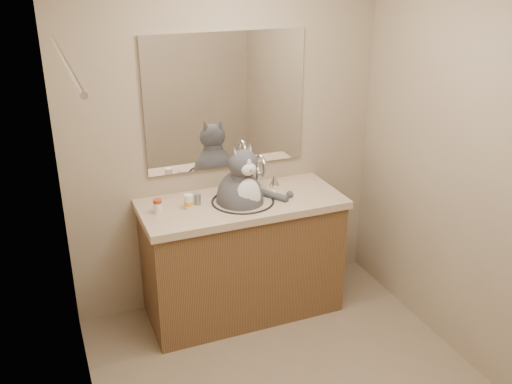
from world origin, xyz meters
The scene contains 8 objects.
room centered at (0.00, 0.00, 1.20)m, with size 2.22×2.52×2.42m.
vanity centered at (0.00, 0.96, 0.44)m, with size 1.34×0.59×1.12m.
mirror centered at (0.00, 1.24, 1.45)m, with size 1.10×0.02×0.90m, color white.
shower_curtain centered at (-1.05, 0.10, 1.03)m, with size 0.02×1.30×1.93m.
cat centered at (-0.01, 0.95, 0.89)m, with size 0.48×0.38×0.62m.
pill_bottle_redcap centered at (-0.56, 0.97, 0.90)m, with size 0.06×0.06×0.09m.
pill_bottle_orange centered at (-0.36, 0.97, 0.90)m, with size 0.06×0.06×0.10m.
grey_canister centered at (-0.29, 1.02, 0.89)m, with size 0.06×0.06×0.07m.
Camera 1 is at (-1.20, -2.25, 2.35)m, focal length 40.00 mm.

